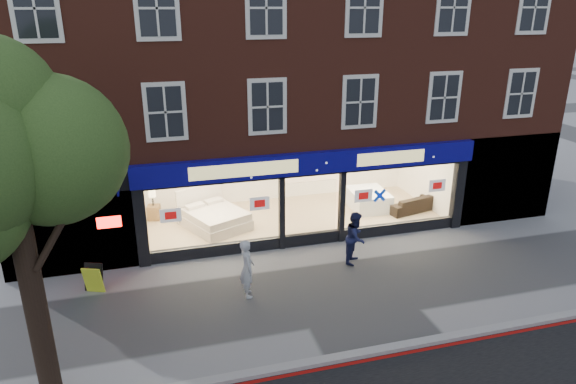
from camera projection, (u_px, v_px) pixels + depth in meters
name	position (u px, v px, depth m)	size (l,w,h in m)	color
ground	(344.00, 289.00, 14.75)	(120.00, 120.00, 0.00)	gray
kerb_line	(393.00, 355.00, 11.95)	(60.00, 0.10, 0.01)	#8C0A07
kerb_stone	(390.00, 348.00, 12.11)	(60.00, 0.25, 0.12)	gray
showroom_floor	(294.00, 218.00, 19.48)	(11.00, 4.50, 0.10)	tan
building	(281.00, 34.00, 18.72)	(19.00, 8.26, 10.30)	maroon
street_tree	(4.00, 169.00, 9.15)	(4.00, 3.20, 6.60)	black
display_bed	(214.00, 217.00, 18.54)	(2.63, 2.82, 1.28)	beige
bedside_table	(154.00, 212.00, 19.19)	(0.45, 0.45, 0.55)	brown
mattress_stack	(368.00, 199.00, 20.24)	(1.48, 1.83, 0.70)	white
sofa	(411.00, 203.00, 19.98)	(2.06, 0.81, 0.60)	black
a_board	(94.00, 279.00, 14.46)	(0.55, 0.35, 0.84)	#D7E929
pedestrian_grey	(247.00, 268.00, 14.16)	(0.62, 0.41, 1.70)	#B2B4BA
pedestrian_blue	(356.00, 237.00, 16.03)	(0.82, 0.64, 1.68)	#171B40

